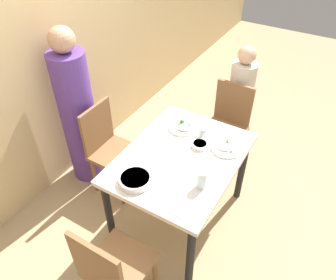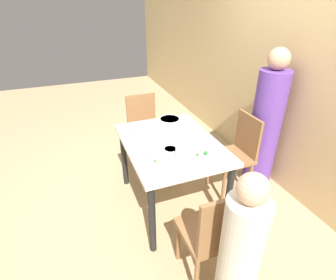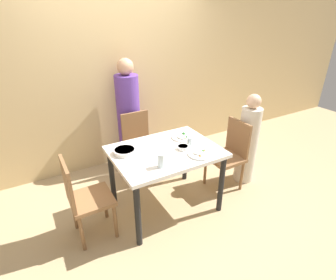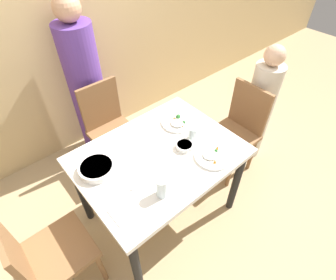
{
  "view_description": "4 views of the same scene",
  "coord_description": "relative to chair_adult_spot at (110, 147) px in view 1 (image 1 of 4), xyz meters",
  "views": [
    {
      "loc": [
        -1.66,
        -0.87,
        2.49
      ],
      "look_at": [
        -0.12,
        0.05,
        0.98
      ],
      "focal_mm": 35.0,
      "sensor_mm": 36.0,
      "label": 1
    },
    {
      "loc": [
        2.02,
        -0.82,
        1.98
      ],
      "look_at": [
        0.03,
        -0.04,
        0.8
      ],
      "focal_mm": 28.0,
      "sensor_mm": 36.0,
      "label": 2
    },
    {
      "loc": [
        -1.2,
        -2.15,
        2.09
      ],
      "look_at": [
        0.05,
        0.03,
        0.85
      ],
      "focal_mm": 28.0,
      "sensor_mm": 36.0,
      "label": 3
    },
    {
      "loc": [
        -0.77,
        -0.99,
        2.11
      ],
      "look_at": [
        0.12,
        0.05,
        0.78
      ],
      "focal_mm": 28.0,
      "sensor_mm": 36.0,
      "label": 4
    }
  ],
  "objects": [
    {
      "name": "ground_plane",
      "position": [
        -0.03,
        -0.77,
        -0.49
      ],
      "size": [
        10.0,
        10.0,
        0.0
      ],
      "primitive_type": "plane",
      "color": "tan"
    },
    {
      "name": "wall_back",
      "position": [
        -0.03,
        0.58,
        0.86
      ],
      "size": [
        10.0,
        0.06,
        2.7
      ],
      "color": "tan",
      "rests_on": "ground_plane"
    },
    {
      "name": "dining_table",
      "position": [
        -0.03,
        -0.77,
        0.17
      ],
      "size": [
        1.13,
        0.85,
        0.76
      ],
      "color": "silver",
      "rests_on": "ground_plane"
    },
    {
      "name": "chair_adult_spot",
      "position": [
        0.0,
        0.0,
        0.0
      ],
      "size": [
        0.4,
        0.4,
        0.9
      ],
      "color": "brown",
      "rests_on": "ground_plane"
    },
    {
      "name": "chair_child_spot",
      "position": [
        0.88,
        -0.8,
        0.0
      ],
      "size": [
        0.4,
        0.4,
        0.9
      ],
      "rotation": [
        0.0,
        0.0,
        -1.57
      ],
      "color": "brown",
      "rests_on": "ground_plane"
    },
    {
      "name": "chair_empty_left",
      "position": [
        -0.93,
        -0.77,
        0.0
      ],
      "size": [
        0.4,
        0.4,
        0.9
      ],
      "rotation": [
        0.0,
        0.0,
        1.57
      ],
      "color": "brown",
      "rests_on": "ground_plane"
    },
    {
      "name": "person_adult",
      "position": [
        0.0,
        0.33,
        0.24
      ],
      "size": [
        0.32,
        0.32,
        1.56
      ],
      "color": "#5B3893",
      "rests_on": "ground_plane"
    },
    {
      "name": "person_child",
      "position": [
        1.18,
        -0.8,
        0.07
      ],
      "size": [
        0.26,
        0.26,
        1.2
      ],
      "color": "beige",
      "rests_on": "ground_plane"
    },
    {
      "name": "bowl_curry",
      "position": [
        -0.43,
        -0.62,
        0.29
      ],
      "size": [
        0.24,
        0.24,
        0.05
      ],
      "color": "white",
      "rests_on": "dining_table"
    },
    {
      "name": "plate_rice_adult",
      "position": [
        0.24,
        -1.03,
        0.28
      ],
      "size": [
        0.26,
        0.26,
        0.05
      ],
      "color": "white",
      "rests_on": "dining_table"
    },
    {
      "name": "plate_rice_child",
      "position": [
        0.29,
        -0.61,
        0.28
      ],
      "size": [
        0.25,
        0.25,
        0.06
      ],
      "color": "white",
      "rests_on": "dining_table"
    },
    {
      "name": "bowl_rice_small",
      "position": [
        0.15,
        -0.84,
        0.29
      ],
      "size": [
        0.12,
        0.12,
        0.04
      ],
      "color": "white",
      "rests_on": "dining_table"
    },
    {
      "name": "glass_water_tall",
      "position": [
        0.26,
        -0.81,
        0.32
      ],
      "size": [
        0.07,
        0.07,
        0.1
      ],
      "color": "silver",
      "rests_on": "dining_table"
    },
    {
      "name": "glass_water_short",
      "position": [
        -0.22,
        -1.04,
        0.34
      ],
      "size": [
        0.07,
        0.07,
        0.14
      ],
      "color": "silver",
      "rests_on": "dining_table"
    },
    {
      "name": "napkin_folded",
      "position": [
        -0.47,
        -0.98,
        0.27
      ],
      "size": [
        0.14,
        0.14,
        0.01
      ],
      "color": "white",
      "rests_on": "dining_table"
    },
    {
      "name": "fork_steel",
      "position": [
        -0.03,
        -0.54,
        0.27
      ],
      "size": [
        0.18,
        0.05,
        0.01
      ],
      "color": "silver",
      "rests_on": "dining_table"
    },
    {
      "name": "spoon_steel",
      "position": [
        -0.26,
        -0.87,
        0.27
      ],
      "size": [
        0.18,
        0.07,
        0.01
      ],
      "color": "silver",
      "rests_on": "dining_table"
    }
  ]
}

